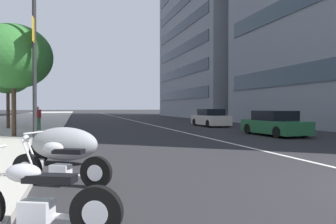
{
  "coord_description": "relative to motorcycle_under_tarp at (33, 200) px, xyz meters",
  "views": [
    {
      "loc": [
        -4.01,
        6.65,
        1.61
      ],
      "look_at": [
        13.26,
        1.57,
        1.34
      ],
      "focal_mm": 33.77,
      "sensor_mm": 36.0,
      "label": 1
    }
  ],
  "objects": [
    {
      "name": "sidewalk_right_plaza",
      "position": [
        29.76,
        5.76,
        -0.37
      ],
      "size": [
        160.0,
        10.84,
        0.15
      ],
      "primitive_type": "cube",
      "color": "#B2ADA3",
      "rests_on": "ground"
    },
    {
      "name": "lane_centre_stripe",
      "position": [
        34.76,
        -7.16,
        -0.44
      ],
      "size": [
        110.0,
        0.16,
        0.01
      ],
      "primitive_type": "cube",
      "color": "silver",
      "rests_on": "ground"
    },
    {
      "name": "motorcycle_under_tarp",
      "position": [
        0.0,
        0.0,
        0.0
      ],
      "size": [
        1.01,
        2.08,
        1.48
      ],
      "rotation": [
        0.0,
        0.0,
        1.17
      ],
      "color": "black",
      "rests_on": "ground"
    },
    {
      "name": "motorcycle_second_in_row",
      "position": [
        2.52,
        -0.2,
        -0.03
      ],
      "size": [
        1.19,
        1.98,
        1.1
      ],
      "rotation": [
        0.0,
        0.0,
        1.06
      ],
      "color": "black",
      "rests_on": "ground"
    },
    {
      "name": "motorcycle_mid_row",
      "position": [
        5.11,
        -0.18,
        0.13
      ],
      "size": [
        1.7,
        2.16,
        1.05
      ],
      "rotation": [
        0.0,
        0.0,
        1.05
      ],
      "color": "gray",
      "rests_on": "ground"
    },
    {
      "name": "car_approaching_light",
      "position": [
        11.23,
        -11.38,
        0.21
      ],
      "size": [
        4.22,
        2.03,
        1.41
      ],
      "rotation": [
        0.0,
        0.0,
        0.03
      ],
      "color": "#236038",
      "rests_on": "ground"
    },
    {
      "name": "car_far_down_avenue",
      "position": [
        20.25,
        -11.44,
        0.23
      ],
      "size": [
        4.28,
        1.96,
        1.46
      ],
      "rotation": [
        0.0,
        0.0,
        0.02
      ],
      "color": "beige",
      "rests_on": "ground"
    },
    {
      "name": "street_lamp_with_banners",
      "position": [
        11.43,
        1.02,
        4.99
      ],
      "size": [
        1.26,
        2.15,
        8.95
      ],
      "color": "#232326",
      "rests_on": "sidewalk_right_plaza"
    },
    {
      "name": "street_tree_far_plaza",
      "position": [
        13.23,
        2.48,
        3.72
      ],
      "size": [
        3.81,
        3.81,
        5.64
      ],
      "color": "#473323",
      "rests_on": "sidewalk_right_plaza"
    },
    {
      "name": "street_tree_near_plaza_corner",
      "position": [
        19.9,
        3.98,
        3.47
      ],
      "size": [
        3.21,
        3.21,
        5.14
      ],
      "color": "#473323",
      "rests_on": "sidewalk_right_plaza"
    },
    {
      "name": "pedestrian_on_plaza",
      "position": [
        17.79,
        1.86,
        0.46
      ],
      "size": [
        0.46,
        0.47,
        1.52
      ],
      "rotation": [
        0.0,
        0.0,
        2.39
      ],
      "color": "#3F724C",
      "rests_on": "sidewalk_right_plaza"
    }
  ]
}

